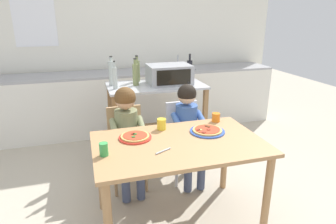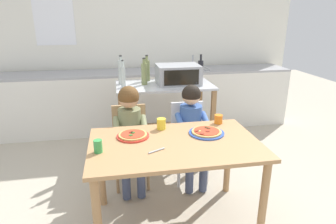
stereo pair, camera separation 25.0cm
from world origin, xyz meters
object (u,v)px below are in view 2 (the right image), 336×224
bottle_slim_sauce (121,72)px  dining_table (175,154)px  bottle_tall_green_wine (123,77)px  bottle_squat_spirits (200,69)px  child_in_olive_shirt (130,125)px  child_in_blue_striped_shirt (192,123)px  bottle_brown_beer (147,70)px  dining_chair_left (130,139)px  bottle_clear_vinegar (144,73)px  pizza_plate_blue_rimmed (206,132)px  drinking_cup_orange (218,119)px  drinking_cup_green (98,146)px  serving_spoon (157,151)px  kitchen_island_cart (165,109)px  dining_chair_right (189,135)px  toaster_oven (178,74)px  pizza_plate_red_rimmed (133,135)px  drinking_cup_yellow (161,124)px

bottle_slim_sauce → dining_table: bottle_slim_sauce is taller
bottle_tall_green_wine → bottle_slim_sauce: bottle_slim_sauce is taller
bottle_tall_green_wine → bottle_squat_spirits: (0.97, 0.30, -0.00)m
child_in_olive_shirt → child_in_blue_striped_shirt: 0.61m
bottle_brown_beer → bottle_slim_sauce: (-0.31, -0.11, 0.01)m
dining_chair_left → bottle_clear_vinegar: bearing=68.8°
pizza_plate_blue_rimmed → drinking_cup_orange: drinking_cup_orange is taller
bottle_tall_green_wine → bottle_brown_beer: (0.30, 0.30, 0.01)m
bottle_brown_beer → drinking_cup_green: size_ratio=3.27×
pizza_plate_blue_rimmed → serving_spoon: size_ratio=2.11×
kitchen_island_cart → bottle_clear_vinegar: bearing=173.9°
bottle_slim_sauce → dining_chair_right: 1.08m
child_in_blue_striped_shirt → drinking_cup_orange: size_ratio=12.69×
dining_table → dining_chair_left: (-0.32, 0.71, -0.16)m
kitchen_island_cart → bottle_clear_vinegar: 0.49m
bottle_squat_spirits → child_in_blue_striped_shirt: 1.01m
child_in_olive_shirt → drinking_cup_orange: 0.84m
kitchen_island_cart → pizza_plate_blue_rimmed: 1.14m
kitchen_island_cart → bottle_clear_vinegar: bottle_clear_vinegar is taller
toaster_oven → drinking_cup_orange: bearing=-78.5°
kitchen_island_cart → bottle_clear_vinegar: size_ratio=3.60×
bottle_brown_beer → dining_chair_left: bottle_brown_beer is taller
child_in_olive_shirt → bottle_clear_vinegar: bearing=72.3°
bottle_slim_sauce → drinking_cup_orange: (0.83, -1.01, -0.27)m
drinking_cup_orange → serving_spoon: drinking_cup_orange is taller
dining_chair_left → child_in_olive_shirt: 0.23m
bottle_brown_beer → child_in_blue_striped_shirt: bottle_brown_beer is taller
bottle_brown_beer → pizza_plate_blue_rimmed: bottle_brown_beer is taller
dining_table → pizza_plate_red_rimmed: 0.38m
toaster_oven → dining_table: 1.33m
bottle_clear_vinegar → dining_table: size_ratio=0.23×
toaster_oven → pizza_plate_blue_rimmed: toaster_oven is taller
toaster_oven → kitchen_island_cart: bearing=178.9°
dining_chair_left → pizza_plate_red_rimmed: bearing=-90.0°
bottle_brown_beer → drinking_cup_yellow: bearing=-90.7°
kitchen_island_cart → dining_table: (-0.13, -1.24, 0.03)m
dining_chair_right → serving_spoon: bearing=-119.0°
dining_table → drinking_cup_green: bearing=-173.5°
bottle_slim_sauce → drinking_cup_green: 1.45m
dining_table → pizza_plate_blue_rimmed: 0.34m
child_in_olive_shirt → kitchen_island_cart: bearing=55.5°
drinking_cup_green → serving_spoon: size_ratio=0.68×
bottle_squat_spirits → drinking_cup_orange: bottle_squat_spirits is taller
drinking_cup_orange → child_in_olive_shirt: bearing=162.1°
toaster_oven → drinking_cup_orange: 0.95m
child_in_blue_striped_shirt → pizza_plate_blue_rimmed: child_in_blue_striped_shirt is taller
kitchen_island_cart → drinking_cup_orange: kitchen_island_cart is taller
pizza_plate_red_rimmed → pizza_plate_blue_rimmed: 0.61m
bottle_clear_vinegar → child_in_olive_shirt: 0.80m
drinking_cup_orange → bottle_clear_vinegar: bearing=121.8°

